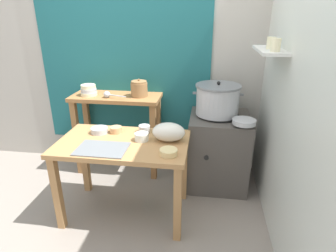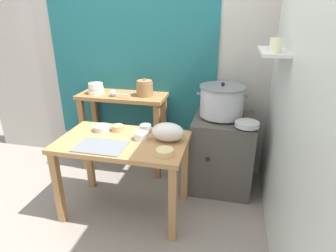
{
  "view_description": "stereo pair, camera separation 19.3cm",
  "coord_description": "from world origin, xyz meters",
  "px_view_note": "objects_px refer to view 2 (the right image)",
  "views": [
    {
      "loc": [
        0.77,
        -1.99,
        1.73
      ],
      "look_at": [
        0.45,
        0.23,
        0.82
      ],
      "focal_mm": 30.11,
      "sensor_mm": 36.0,
      "label": 1
    },
    {
      "loc": [
        0.96,
        -1.96,
        1.73
      ],
      "look_at": [
        0.45,
        0.23,
        0.82
      ],
      "focal_mm": 30.11,
      "sensor_mm": 36.0,
      "label": 2
    }
  ],
  "objects_px": {
    "wide_pan": "(247,124)",
    "prep_bowl_0": "(165,152)",
    "prep_bowl_4": "(141,136)",
    "ladle": "(114,93)",
    "steamer_pot": "(222,101)",
    "clay_pot": "(145,88)",
    "prep_bowl_2": "(145,128)",
    "prep_table": "(123,151)",
    "prep_bowl_3": "(118,128)",
    "serving_tray": "(101,146)",
    "prep_bowl_1": "(102,128)",
    "stove_block": "(222,152)",
    "back_shelf_table": "(123,113)",
    "bowl_stack_enamel": "(96,89)",
    "plastic_bag": "(168,132)"
  },
  "relations": [
    {
      "from": "steamer_pot",
      "to": "clay_pot",
      "type": "xyz_separation_m",
      "value": [
        -0.82,
        0.11,
        0.05
      ]
    },
    {
      "from": "prep_table",
      "to": "prep_bowl_0",
      "type": "height_order",
      "value": "prep_bowl_0"
    },
    {
      "from": "back_shelf_table",
      "to": "prep_bowl_2",
      "type": "bearing_deg",
      "value": -51.34
    },
    {
      "from": "back_shelf_table",
      "to": "wide_pan",
      "type": "distance_m",
      "value": 1.37
    },
    {
      "from": "prep_bowl_0",
      "to": "prep_bowl_4",
      "type": "xyz_separation_m",
      "value": [
        -0.26,
        0.23,
        0.01
      ]
    },
    {
      "from": "clay_pot",
      "to": "ladle",
      "type": "distance_m",
      "value": 0.33
    },
    {
      "from": "stove_block",
      "to": "prep_bowl_2",
      "type": "distance_m",
      "value": 0.88
    },
    {
      "from": "prep_table",
      "to": "back_shelf_table",
      "type": "relative_size",
      "value": 1.15
    },
    {
      "from": "stove_block",
      "to": "wide_pan",
      "type": "distance_m",
      "value": 0.51
    },
    {
      "from": "clay_pot",
      "to": "prep_bowl_4",
      "type": "xyz_separation_m",
      "value": [
        0.18,
        -0.7,
        -0.23
      ]
    },
    {
      "from": "steamer_pot",
      "to": "stove_block",
      "type": "bearing_deg",
      "value": -26.62
    },
    {
      "from": "bowl_stack_enamel",
      "to": "serving_tray",
      "type": "distance_m",
      "value": 1.02
    },
    {
      "from": "clay_pot",
      "to": "wide_pan",
      "type": "bearing_deg",
      "value": -18.21
    },
    {
      "from": "serving_tray",
      "to": "prep_bowl_1",
      "type": "xyz_separation_m",
      "value": [
        -0.14,
        0.32,
        0.02
      ]
    },
    {
      "from": "wide_pan",
      "to": "prep_bowl_4",
      "type": "bearing_deg",
      "value": -158.06
    },
    {
      "from": "clay_pot",
      "to": "prep_bowl_3",
      "type": "height_order",
      "value": "clay_pot"
    },
    {
      "from": "stove_block",
      "to": "wide_pan",
      "type": "height_order",
      "value": "wide_pan"
    },
    {
      "from": "prep_bowl_1",
      "to": "ladle",
      "type": "bearing_deg",
      "value": 99.3
    },
    {
      "from": "prep_bowl_1",
      "to": "prep_bowl_2",
      "type": "relative_size",
      "value": 1.48
    },
    {
      "from": "prep_table",
      "to": "plastic_bag",
      "type": "relative_size",
      "value": 3.97
    },
    {
      "from": "prep_bowl_4",
      "to": "ladle",
      "type": "bearing_deg",
      "value": 129.31
    },
    {
      "from": "plastic_bag",
      "to": "steamer_pot",
      "type": "bearing_deg",
      "value": 54.3
    },
    {
      "from": "wide_pan",
      "to": "steamer_pot",
      "type": "bearing_deg",
      "value": 135.63
    },
    {
      "from": "ladle",
      "to": "prep_bowl_0",
      "type": "bearing_deg",
      "value": -47.77
    },
    {
      "from": "steamer_pot",
      "to": "clay_pot",
      "type": "bearing_deg",
      "value": 172.33
    },
    {
      "from": "prep_bowl_1",
      "to": "wide_pan",
      "type": "bearing_deg",
      "value": 10.95
    },
    {
      "from": "plastic_bag",
      "to": "prep_bowl_0",
      "type": "distance_m",
      "value": 0.26
    },
    {
      "from": "back_shelf_table",
      "to": "serving_tray",
      "type": "xyz_separation_m",
      "value": [
        0.17,
        -0.92,
        0.05
      ]
    },
    {
      "from": "prep_table",
      "to": "prep_bowl_3",
      "type": "height_order",
      "value": "prep_bowl_3"
    },
    {
      "from": "steamer_pot",
      "to": "ladle",
      "type": "height_order",
      "value": "steamer_pot"
    },
    {
      "from": "stove_block",
      "to": "prep_bowl_4",
      "type": "distance_m",
      "value": 0.96
    },
    {
      "from": "steamer_pot",
      "to": "wide_pan",
      "type": "height_order",
      "value": "steamer_pot"
    },
    {
      "from": "steamer_pot",
      "to": "serving_tray",
      "type": "relative_size",
      "value": 1.22
    },
    {
      "from": "wide_pan",
      "to": "prep_bowl_0",
      "type": "xyz_separation_m",
      "value": [
        -0.62,
        -0.58,
        -0.06
      ]
    },
    {
      "from": "plastic_bag",
      "to": "prep_bowl_0",
      "type": "relative_size",
      "value": 2.02
    },
    {
      "from": "clay_pot",
      "to": "ladle",
      "type": "xyz_separation_m",
      "value": [
        -0.31,
        -0.1,
        -0.05
      ]
    },
    {
      "from": "prep_bowl_0",
      "to": "clay_pot",
      "type": "bearing_deg",
      "value": 115.4
    },
    {
      "from": "serving_tray",
      "to": "prep_bowl_0",
      "type": "bearing_deg",
      "value": -1.68
    },
    {
      "from": "steamer_pot",
      "to": "prep_bowl_4",
      "type": "relative_size",
      "value": 4.17
    },
    {
      "from": "ladle",
      "to": "wide_pan",
      "type": "distance_m",
      "value": 1.4
    },
    {
      "from": "clay_pot",
      "to": "prep_bowl_1",
      "type": "relative_size",
      "value": 1.26
    },
    {
      "from": "back_shelf_table",
      "to": "serving_tray",
      "type": "bearing_deg",
      "value": -79.71
    },
    {
      "from": "steamer_pot",
      "to": "prep_bowl_2",
      "type": "relative_size",
      "value": 4.77
    },
    {
      "from": "ladle",
      "to": "prep_bowl_3",
      "type": "distance_m",
      "value": 0.56
    },
    {
      "from": "prep_table",
      "to": "clay_pot",
      "type": "height_order",
      "value": "clay_pot"
    },
    {
      "from": "wide_pan",
      "to": "prep_bowl_3",
      "type": "distance_m",
      "value": 1.17
    },
    {
      "from": "wide_pan",
      "to": "prep_bowl_4",
      "type": "height_order",
      "value": "wide_pan"
    },
    {
      "from": "clay_pot",
      "to": "prep_bowl_4",
      "type": "height_order",
      "value": "clay_pot"
    },
    {
      "from": "steamer_pot",
      "to": "ladle",
      "type": "relative_size",
      "value": 1.91
    },
    {
      "from": "prep_bowl_4",
      "to": "plastic_bag",
      "type": "bearing_deg",
      "value": 6.44
    }
  ]
}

